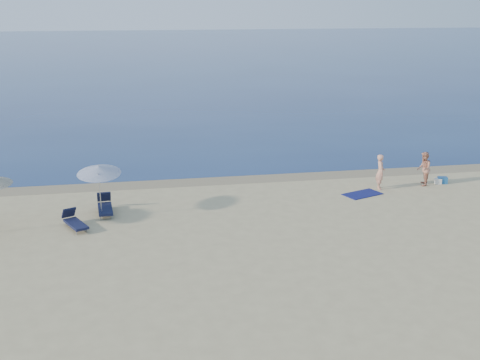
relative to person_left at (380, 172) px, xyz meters
name	(u,v)px	position (x,y,z in m)	size (l,w,h in m)	color
sea	(174,51)	(-3.92, 83.34, -0.85)	(240.00, 160.00, 0.01)	#0D2250
wet_sand_strip	(286,177)	(-3.92, 2.74, -0.85)	(240.00, 1.60, 0.00)	#847254
person_left	(380,172)	(0.00, 0.00, 0.00)	(0.62, 0.41, 1.70)	#DE967D
person_right	(424,169)	(2.32, 0.17, -0.01)	(0.81, 0.63, 1.67)	tan
beach_towel	(362,194)	(-1.12, -0.70, -0.83)	(1.77, 0.98, 0.03)	#0E114A
white_bag	(438,181)	(3.18, 0.25, -0.72)	(0.31, 0.27, 0.27)	silver
blue_cooler	(442,180)	(3.44, 0.30, -0.69)	(0.46, 0.32, 0.32)	#1C5898
umbrella_near	(99,170)	(-13.02, -1.58, 1.18)	(1.94, 1.97, 2.37)	silver
lounger_left	(75,222)	(-14.03, -2.80, -0.59)	(1.18, 1.69, 0.72)	#121633
lounger_right	(105,207)	(-12.90, -1.21, -0.56)	(0.72, 1.82, 0.79)	#131835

